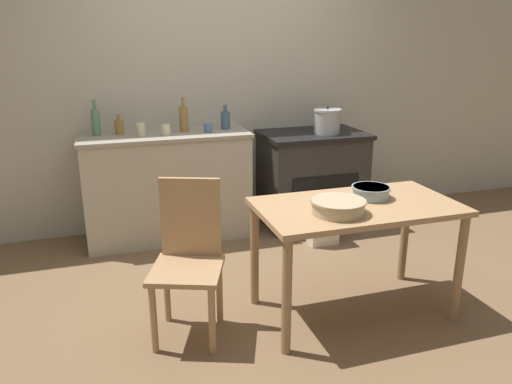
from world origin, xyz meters
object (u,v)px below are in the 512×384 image
stock_pot (327,121)px  mixing_bowl_large (371,191)px  bottle_far_left (119,127)px  cup_center_right (166,130)px  flour_sack (323,222)px  bottle_center_left (184,118)px  cup_mid_right (208,128)px  bottle_mid_left (225,120)px  cup_center (141,129)px  chair (189,255)px  bottle_left (96,122)px  stove (311,178)px  work_table (356,220)px  mixing_bowl_small (338,206)px

stock_pot → mixing_bowl_large: size_ratio=1.01×
stock_pot → bottle_far_left: 1.82m
cup_center_right → flour_sack: bearing=-21.1°
stock_pot → bottle_center_left: 1.28m
stock_pot → mixing_bowl_large: stock_pot is taller
cup_mid_right → bottle_mid_left: bearing=29.3°
cup_center → stock_pot: bearing=-3.2°
chair → bottle_left: (-0.45, 1.61, 0.56)m
stove → bottle_far_left: bottle_far_left is taller
cup_center → cup_center_right: 0.20m
stock_pot → bottle_far_left: bearing=173.5°
work_table → bottle_mid_left: 1.77m
flour_sack → cup_mid_right: 1.27m
bottle_mid_left → stock_pot: bearing=-10.9°
bottle_center_left → stove: bearing=-3.6°
bottle_mid_left → bottle_center_left: bearing=-178.2°
flour_sack → mixing_bowl_small: bearing=-112.2°
bottle_mid_left → stove: bearing=-6.1°
chair → mixing_bowl_small: chair is taller
mixing_bowl_large → cup_center: cup_center is taller
chair → bottle_left: bottle_left is taller
stock_pot → flour_sack: bearing=-116.0°
chair → cup_center: 1.57m
mixing_bowl_large → cup_center: size_ratio=2.37×
bottle_left → cup_center_right: size_ratio=3.32×
stock_pot → cup_mid_right: bearing=176.1°
chair → bottle_mid_left: size_ratio=4.38×
stove → mixing_bowl_large: 1.57m
bottle_far_left → cup_mid_right: bottle_far_left is taller
chair → cup_center_right: 1.53m
chair → mixing_bowl_small: (0.84, -0.22, 0.29)m
mixing_bowl_small → bottle_left: size_ratio=1.10×
mixing_bowl_large → bottle_center_left: size_ratio=0.84×
mixing_bowl_large → bottle_mid_left: (-0.54, 1.59, 0.24)m
work_table → cup_center_right: 1.85m
stock_pot → bottle_center_left: bearing=172.7°
flour_sack → bottle_far_left: size_ratio=2.37×
mixing_bowl_large → cup_mid_right: cup_mid_right is taller
bottle_far_left → cup_mid_right: 0.74m
stove → bottle_left: 1.99m
stock_pot → bottle_center_left: size_ratio=0.85×
mixing_bowl_small → cup_center_right: 1.84m
stock_pot → bottle_left: size_ratio=0.84×
stove → work_table: bearing=-104.3°
stove → cup_center_right: size_ratio=10.61×
work_table → cup_center: bearing=125.5°
stove → mixing_bowl_large: size_ratio=3.83×
mixing_bowl_large → stove: bearing=79.9°
bottle_center_left → cup_mid_right: 0.22m
work_table → mixing_bowl_large: (0.14, 0.08, 0.15)m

